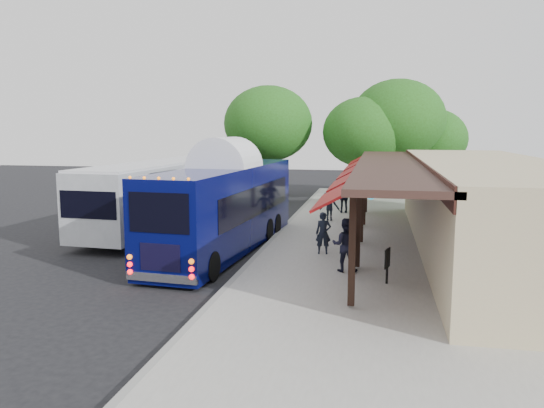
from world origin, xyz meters
The scene contains 15 objects.
ground centered at (0.00, 0.00, 0.00)m, with size 90.00×90.00×0.00m, color black.
sidewalk centered at (5.00, 4.00, 0.07)m, with size 10.00×40.00×0.15m, color #9E9B93.
curb centered at (0.05, 4.00, 0.07)m, with size 0.20×40.00×0.16m, color gray.
station_shelter centered at (8.38, 4.00, 1.85)m, with size 8.15×20.00×3.60m.
coach_bus centered at (-1.45, 2.39, 1.91)m, with size 3.20×11.26×3.56m.
city_bus centered at (-5.81, 6.29, 1.79)m, with size 3.31×12.15×3.23m.
ped_a centered at (2.45, 1.93, 0.93)m, with size 0.57×0.37×1.57m, color black.
ped_b centered at (3.40, -0.42, 1.04)m, with size 0.86×0.67×1.77m, color black.
ped_c centered at (2.61, 11.93, 1.02)m, with size 1.02×0.43×1.75m, color black.
ped_d centered at (2.03, 9.30, 0.94)m, with size 1.02×0.58×1.58m, color black.
sign_board centered at (4.73, -1.58, 0.88)m, with size 0.18×0.48×1.08m.
tree_left centered at (3.44, 17.87, 4.58)m, with size 5.37×5.37×6.87m.
tree_mid centered at (5.60, 18.91, 5.37)m, with size 6.29×6.29×8.05m.
tree_right centered at (7.96, 20.42, 4.11)m, with size 4.82×4.82×6.17m.
tree_far centered at (-2.98, 18.13, 5.14)m, with size 6.02×6.02×7.70m.
Camera 1 is at (4.35, -17.48, 4.79)m, focal length 35.00 mm.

